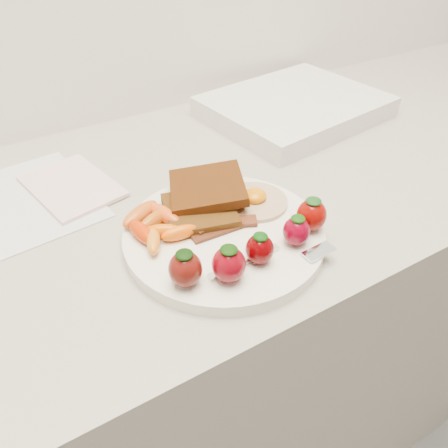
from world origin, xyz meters
TOP-DOWN VIEW (x-y plane):
  - counter at (0.00, 1.70)m, footprint 2.00×0.60m
  - plate at (-0.03, 1.56)m, footprint 0.27×0.27m
  - toast_lower at (-0.04, 1.61)m, footprint 0.11×0.11m
  - toast_upper at (-0.01, 1.64)m, footprint 0.14×0.14m
  - fried_egg at (0.04, 1.60)m, footprint 0.12×0.12m
  - bacon_strips at (-0.02, 1.57)m, footprint 0.10×0.06m
  - baby_carrots at (-0.11, 1.61)m, footprint 0.09×0.11m
  - strawberries at (-0.02, 1.50)m, footprint 0.23×0.06m
  - fork at (0.00, 1.48)m, footprint 0.16×0.05m
  - paper_sheet at (-0.24, 1.80)m, footprint 0.20×0.25m
  - notepad at (-0.17, 1.79)m, footprint 0.14×0.18m
  - appliance at (0.30, 1.83)m, footprint 0.37×0.31m

SIDE VIEW (x-z plane):
  - counter at x=0.00m, z-range 0.00..0.90m
  - paper_sheet at x=-0.24m, z-range 0.90..0.90m
  - notepad at x=-0.17m, z-range 0.90..0.91m
  - plate at x=-0.03m, z-range 0.90..0.92m
  - appliance at x=0.30m, z-range 0.90..0.94m
  - fork at x=0.00m, z-range 0.92..0.92m
  - bacon_strips at x=-0.02m, z-range 0.92..0.93m
  - fried_egg at x=0.04m, z-range 0.91..0.93m
  - toast_lower at x=-0.04m, z-range 0.92..0.93m
  - baby_carrots at x=-0.11m, z-range 0.92..0.94m
  - toast_upper at x=-0.01m, z-range 0.93..0.95m
  - strawberries at x=-0.02m, z-range 0.92..0.96m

